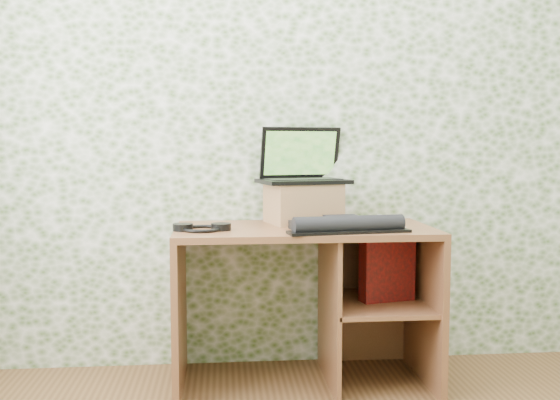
{
  "coord_description": "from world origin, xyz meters",
  "views": [
    {
      "loc": [
        -0.38,
        -1.44,
        1.13
      ],
      "look_at": [
        -0.12,
        1.39,
        0.88
      ],
      "focal_mm": 40.0,
      "sensor_mm": 36.0,
      "label": 1
    }
  ],
  "objects": [
    {
      "name": "wall_back",
      "position": [
        0.0,
        1.75,
        1.3
      ],
      "size": [
        3.5,
        0.0,
        3.5
      ],
      "primitive_type": "plane",
      "rotation": [
        1.57,
        0.0,
        0.0
      ],
      "color": "silver",
      "rests_on": "ground"
    },
    {
      "name": "desk",
      "position": [
        0.08,
        1.47,
        0.48
      ],
      "size": [
        1.2,
        0.6,
        0.75
      ],
      "color": "brown",
      "rests_on": "floor"
    },
    {
      "name": "riser",
      "position": [
        0.01,
        1.58,
        0.85
      ],
      "size": [
        0.38,
        0.34,
        0.2
      ],
      "primitive_type": "cube",
      "rotation": [
        0.0,
        0.0,
        0.24
      ],
      "color": "#9F6D47",
      "rests_on": "desk"
    },
    {
      "name": "laptop",
      "position": [
        0.01,
        1.63,
        1.01
      ],
      "size": [
        0.47,
        0.38,
        0.28
      ],
      "rotation": [
        0.0,
        0.0,
        0.24
      ],
      "color": "black",
      "rests_on": "riser"
    },
    {
      "name": "keyboard",
      "position": [
        0.17,
        1.3,
        0.78
      ],
      "size": [
        0.55,
        0.34,
        0.08
      ],
      "rotation": [
        0.0,
        0.0,
        0.14
      ],
      "color": "black",
      "rests_on": "desk"
    },
    {
      "name": "headphones",
      "position": [
        -0.47,
        1.36,
        0.76
      ],
      "size": [
        0.26,
        0.19,
        0.03
      ],
      "rotation": [
        0.0,
        0.0,
        -0.01
      ],
      "color": "black",
      "rests_on": "desk"
    },
    {
      "name": "notepad",
      "position": [
        0.34,
        1.45,
        0.76
      ],
      "size": [
        0.22,
        0.31,
        0.01
      ],
      "primitive_type": "cube",
      "rotation": [
        0.0,
        0.0,
        0.03
      ],
      "color": "white",
      "rests_on": "desk"
    },
    {
      "name": "mouse",
      "position": [
        0.36,
        1.41,
        0.78
      ],
      "size": [
        0.07,
        0.1,
        0.03
      ],
      "primitive_type": "ellipsoid",
      "rotation": [
        0.0,
        0.0,
        -0.05
      ],
      "color": "#B7B7B9",
      "rests_on": "notepad"
    },
    {
      "name": "pen",
      "position": [
        0.37,
        1.52,
        0.77
      ],
      "size": [
        0.05,
        0.12,
        0.01
      ],
      "primitive_type": "cylinder",
      "rotation": [
        1.57,
        0.0,
        0.35
      ],
      "color": "black",
      "rests_on": "notepad"
    },
    {
      "name": "red_box",
      "position": [
        0.4,
        1.44,
        0.55
      ],
      "size": [
        0.27,
        0.14,
        0.31
      ],
      "primitive_type": "cube",
      "rotation": [
        0.0,
        0.0,
        0.24
      ],
      "color": "#9F110E",
      "rests_on": "desk"
    }
  ]
}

